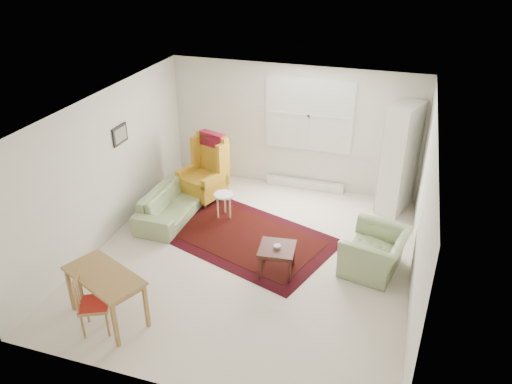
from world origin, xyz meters
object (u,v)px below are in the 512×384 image
(coffee_table, at_px, (277,259))
(desk_chair, at_px, (94,303))
(armchair, at_px, (375,248))
(cabinet, at_px, (400,159))
(stool, at_px, (224,205))
(wingback_chair, at_px, (202,169))
(desk, at_px, (107,296))
(sofa, at_px, (174,196))

(coffee_table, height_order, desk_chair, desk_chair)
(armchair, relative_size, desk_chair, 1.16)
(coffee_table, xyz_separation_m, cabinet, (1.60, 2.57, 0.81))
(armchair, height_order, stool, armchair)
(wingback_chair, xyz_separation_m, stool, (0.64, -0.53, -0.40))
(stool, height_order, cabinet, cabinet)
(coffee_table, bearing_deg, desk, -138.03)
(desk, relative_size, desk_chair, 1.32)
(coffee_table, relative_size, desk_chair, 0.62)
(coffee_table, distance_m, desk_chair, 2.74)
(coffee_table, relative_size, cabinet, 0.26)
(armchair, height_order, cabinet, cabinet)
(sofa, relative_size, stool, 3.93)
(armchair, bearing_deg, wingback_chair, -99.82)
(cabinet, xyz_separation_m, desk_chair, (-3.52, -4.52, -0.59))
(cabinet, bearing_deg, desk, -109.75)
(sofa, bearing_deg, cabinet, -68.34)
(wingback_chair, distance_m, coffee_table, 2.75)
(wingback_chair, bearing_deg, stool, -20.76)
(wingback_chair, bearing_deg, sofa, -90.92)
(desk_chair, bearing_deg, desk, -31.38)
(desk_chair, bearing_deg, coffee_table, -69.82)
(desk, bearing_deg, stool, 80.01)
(stool, bearing_deg, desk_chair, -99.72)
(sofa, height_order, coffee_table, sofa)
(stool, bearing_deg, sofa, -167.51)
(armchair, distance_m, cabinet, 2.18)
(wingback_chair, distance_m, cabinet, 3.70)
(coffee_table, xyz_separation_m, desk_chair, (-1.92, -1.94, 0.21))
(sofa, relative_size, wingback_chair, 1.47)
(sofa, height_order, armchair, armchair)
(sofa, height_order, desk, sofa)
(coffee_table, height_order, cabinet, cabinet)
(wingback_chair, bearing_deg, cabinet, 30.35)
(cabinet, distance_m, desk_chair, 5.76)
(stool, xyz_separation_m, cabinet, (2.96, 1.27, 0.79))
(sofa, relative_size, armchair, 1.88)
(sofa, distance_m, desk_chair, 3.07)
(desk_chair, bearing_deg, wingback_chair, -23.88)
(desk, height_order, desk_chair, desk_chair)
(wingback_chair, bearing_deg, coffee_table, -23.68)
(sofa, distance_m, cabinet, 4.18)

